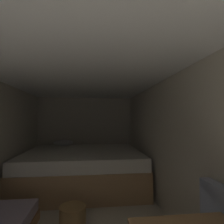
% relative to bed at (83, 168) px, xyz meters
% --- Properties ---
extents(wall_back, '(2.66, 0.05, 2.04)m').
position_rel_bed_xyz_m(wall_back, '(0.00, 1.08, 0.64)').
color(wall_back, beige).
rests_on(wall_back, ground).
extents(wall_right, '(0.05, 5.17, 2.04)m').
position_rel_bed_xyz_m(wall_right, '(1.31, -1.53, 0.64)').
color(wall_right, beige).
rests_on(wall_right, ground).
extents(ceiling_slab, '(2.66, 5.17, 0.05)m').
position_rel_bed_xyz_m(ceiling_slab, '(0.00, -1.53, 1.69)').
color(ceiling_slab, white).
rests_on(ceiling_slab, wall_left).
extents(bed, '(2.44, 2.02, 0.90)m').
position_rel_bed_xyz_m(bed, '(0.00, 0.00, 0.00)').
color(bed, tan).
rests_on(bed, ground).
extents(wicker_basket, '(0.36, 0.36, 0.24)m').
position_rel_bed_xyz_m(wicker_basket, '(-0.07, -1.44, -0.25)').
color(wicker_basket, olive).
rests_on(wicker_basket, ground).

